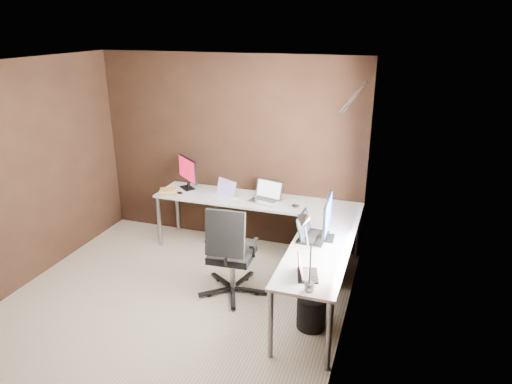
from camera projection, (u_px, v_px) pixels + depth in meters
room at (197, 197)px, 4.39m from camera, size 3.60×3.60×2.50m
desk at (274, 221)px, 5.32m from camera, size 2.65×2.25×0.73m
drawer_pedestal at (324, 253)px, 5.38m from camera, size 0.42×0.50×0.60m
monitor_left at (188, 171)px, 6.12m from camera, size 0.40×0.33×0.43m
monitor_right at (327, 216)px, 4.68m from camera, size 0.14×0.55×0.45m
laptop_white at (223, 193)px, 5.88m from camera, size 0.39×0.35×0.22m
laptop_silver at (266, 197)px, 5.76m from camera, size 0.43×0.35×0.25m
laptop_black_big at (309, 233)px, 4.78m from camera, size 0.29×0.40×0.26m
laptop_black_small at (305, 272)px, 4.06m from camera, size 0.24×0.30×0.18m
book_stack at (168, 192)px, 5.98m from camera, size 0.27×0.25×0.07m
mouse_left at (180, 193)px, 5.99m from camera, size 0.10×0.08×0.03m
mouse_corner at (295, 206)px, 5.57m from camera, size 0.10×0.06×0.04m
desk_lamp at (305, 243)px, 3.79m from camera, size 0.20×0.24×0.64m
office_chair at (231, 268)px, 5.01m from camera, size 0.60×0.60×1.07m
wastebasket at (311, 312)px, 4.50m from camera, size 0.31×0.31×0.33m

